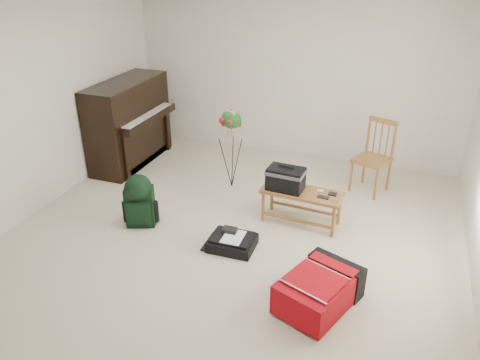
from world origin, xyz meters
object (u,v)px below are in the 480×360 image
at_px(piano, 130,124).
at_px(black_duffel, 232,242).
at_px(bench, 291,183).
at_px(dining_chair, 372,157).
at_px(green_backpack, 139,198).
at_px(flower_stand, 231,149).
at_px(red_suitcase, 320,286).

bearing_deg(piano, black_duffel, -35.89).
height_order(piano, bench, piano).
height_order(bench, dining_chair, dining_chair).
bearing_deg(black_duffel, green_backpack, 174.91).
xyz_separation_m(black_duffel, flower_stand, (-0.54, 1.38, 0.47)).
bearing_deg(red_suitcase, black_duffel, 174.30).
xyz_separation_m(bench, green_backpack, (-1.63, -0.68, -0.16)).
bearing_deg(flower_stand, dining_chair, 35.14).
relative_size(piano, red_suitcase, 1.61).
relative_size(piano, bench, 1.55).
bearing_deg(flower_stand, piano, -170.29).
relative_size(bench, flower_stand, 0.86).
bearing_deg(dining_chair, flower_stand, -141.76).
xyz_separation_m(piano, dining_chair, (3.51, 0.29, -0.12)).
distance_m(dining_chair, green_backpack, 3.06).
relative_size(bench, red_suitcase, 1.04).
relative_size(dining_chair, red_suitcase, 1.05).
xyz_separation_m(red_suitcase, flower_stand, (-1.61, 1.92, 0.37)).
bearing_deg(green_backpack, black_duffel, -25.15).
distance_m(red_suitcase, black_duffel, 1.20).
bearing_deg(piano, dining_chair, 4.73).
distance_m(bench, green_backpack, 1.77).
bearing_deg(black_duffel, red_suitcase, -28.17).
height_order(piano, red_suitcase, piano).
xyz_separation_m(dining_chair, red_suitcase, (-0.17, -2.46, -0.30)).
distance_m(bench, flower_stand, 1.16).
height_order(dining_chair, red_suitcase, dining_chair).
relative_size(dining_chair, flower_stand, 0.87).
relative_size(black_duffel, green_backpack, 0.77).
relative_size(red_suitcase, black_duffel, 1.86).
distance_m(bench, black_duffel, 0.98).
distance_m(dining_chair, black_duffel, 2.33).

